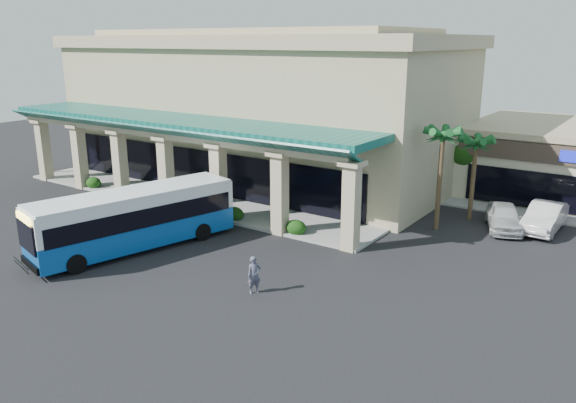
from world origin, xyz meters
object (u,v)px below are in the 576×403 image
Objects in this scene: transit_bus at (135,220)px; car_white at (545,217)px; pedestrian at (254,275)px; car_silver at (504,217)px.

car_white is (16.97, 15.31, -0.77)m from transit_bus.
pedestrian is 0.35× the size of car_white.
car_white is at bearing 56.22° from transit_bus.
transit_bus is at bearing 116.01° from pedestrian.
transit_bus is 6.72× the size of pedestrian.
pedestrian is at bearing -135.01° from car_silver.
car_silver is (15.01, 14.18, -0.81)m from transit_bus.
car_white is at bearing 8.91° from car_silver.
pedestrian is (8.41, -0.75, -0.73)m from transit_bus.
car_silver is 2.27m from car_white.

